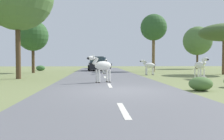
% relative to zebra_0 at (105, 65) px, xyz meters
% --- Properties ---
extents(ground_plane, '(90.00, 90.00, 0.00)m').
position_rel_zebra_0_xyz_m(ground_plane, '(0.13, -12.70, -0.90)').
color(ground_plane, olive).
extents(road, '(6.00, 64.00, 0.05)m').
position_rel_zebra_0_xyz_m(road, '(-0.18, -12.70, -0.87)').
color(road, slate).
rests_on(road, ground_plane).
extents(lane_markings, '(0.16, 56.00, 0.01)m').
position_rel_zebra_0_xyz_m(lane_markings, '(-0.18, -13.70, -0.85)').
color(lane_markings, silver).
rests_on(lane_markings, road).
extents(zebra_0, '(0.49, 1.51, 1.42)m').
position_rel_zebra_0_xyz_m(zebra_0, '(0.00, 0.00, 0.00)').
color(zebra_0, silver).
rests_on(zebra_0, road).
extents(zebra_1, '(1.50, 1.09, 1.58)m').
position_rel_zebra_0_xyz_m(zebra_1, '(-0.53, -9.07, 0.09)').
color(zebra_1, silver).
rests_on(zebra_1, road).
extents(zebra_3, '(1.50, 0.57, 1.42)m').
position_rel_zebra_0_xyz_m(zebra_3, '(3.88, -1.38, -0.05)').
color(zebra_3, silver).
rests_on(zebra_3, ground_plane).
extents(zebra_4, '(0.58, 1.67, 1.58)m').
position_rel_zebra_0_xyz_m(zebra_4, '(6.52, -6.12, 0.04)').
color(zebra_4, silver).
rests_on(zebra_4, ground_plane).
extents(car_0, '(2.25, 4.45, 1.74)m').
position_rel_zebra_0_xyz_m(car_0, '(-0.15, 14.97, -0.05)').
color(car_0, '#1E479E').
rests_on(car_0, road).
extents(car_1, '(2.21, 4.43, 1.74)m').
position_rel_zebra_0_xyz_m(car_1, '(-0.83, 7.30, -0.05)').
color(car_1, black).
rests_on(car_1, road).
extents(tree_1, '(3.06, 3.06, 6.70)m').
position_rel_zebra_0_xyz_m(tree_1, '(5.84, 5.04, 4.21)').
color(tree_1, brown).
rests_on(tree_1, ground_plane).
extents(tree_4, '(4.50, 4.50, 6.66)m').
position_rel_zebra_0_xyz_m(tree_4, '(15.07, 14.19, 3.50)').
color(tree_4, '#4C3823').
rests_on(tree_4, ground_plane).
extents(tree_5, '(4.57, 4.57, 4.69)m').
position_rel_zebra_0_xyz_m(tree_5, '(10.95, -1.19, 2.96)').
color(tree_5, brown).
rests_on(tree_5, ground_plane).
extents(tree_6, '(3.22, 3.22, 5.53)m').
position_rel_zebra_0_xyz_m(tree_6, '(-7.46, 3.08, 3.00)').
color(tree_6, '#4C3823').
rests_on(tree_6, ground_plane).
extents(bush_2, '(1.13, 1.01, 0.68)m').
position_rel_zebra_0_xyz_m(bush_2, '(-7.94, 8.50, -0.56)').
color(bush_2, '#386633').
rests_on(bush_2, ground_plane).
extents(bush_3, '(1.01, 0.91, 0.60)m').
position_rel_zebra_0_xyz_m(bush_3, '(3.63, -12.65, -0.60)').
color(bush_3, '#4C7038').
rests_on(bush_3, ground_plane).
extents(rock_1, '(0.51, 0.54, 0.39)m').
position_rel_zebra_0_xyz_m(rock_1, '(5.59, -8.54, -0.71)').
color(rock_1, gray).
rests_on(rock_1, ground_plane).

